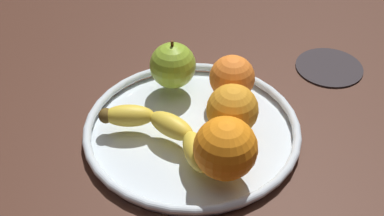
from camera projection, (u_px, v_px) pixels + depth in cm
name	position (u px, v px, depth cm)	size (l,w,h in cm)	color
ground_plane	(192.00, 144.00, 75.66)	(122.29, 122.29, 4.00)	#43261B
fruit_bowl	(192.00, 129.00, 73.77)	(30.23, 30.23, 1.80)	silver
banana	(162.00, 130.00, 70.15)	(18.02, 10.16, 3.07)	yellow
apple	(173.00, 65.00, 77.99)	(6.89, 6.89, 7.69)	#8FB931
orange_back_left	(232.00, 110.00, 70.22)	(7.00, 7.00, 7.00)	orange
orange_front_left	(226.00, 148.00, 63.99)	(7.93, 7.93, 7.93)	orange
orange_back_right	(232.00, 78.00, 75.94)	(6.58, 6.58, 6.58)	orange
ambient_coaster	(328.00, 66.00, 86.36)	(10.88, 10.88, 0.60)	#272225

